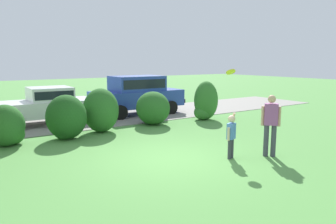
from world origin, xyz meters
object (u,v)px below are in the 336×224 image
(child_thrower, at_px, (231,133))
(parked_sedan, at_px, (45,104))
(parked_suv, at_px, (137,93))
(adult_onlooker, at_px, (271,122))
(frisbee, at_px, (231,72))

(child_thrower, bearing_deg, parked_sedan, 110.74)
(parked_suv, height_order, adult_onlooker, parked_suv)
(parked_suv, distance_m, child_thrower, 8.07)
(frisbee, height_order, adult_onlooker, frisbee)
(parked_sedan, distance_m, frisbee, 8.26)
(parked_sedan, height_order, child_thrower, parked_sedan)
(parked_suv, bearing_deg, parked_sedan, -179.99)
(parked_suv, height_order, child_thrower, parked_suv)
(parked_sedan, bearing_deg, frisbee, -64.08)
(parked_sedan, bearing_deg, child_thrower, -69.26)
(parked_sedan, relative_size, child_thrower, 3.44)
(adult_onlooker, bearing_deg, frisbee, 114.95)
(child_thrower, height_order, adult_onlooker, adult_onlooker)
(parked_suv, relative_size, frisbee, 15.47)
(child_thrower, bearing_deg, adult_onlooker, -23.77)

